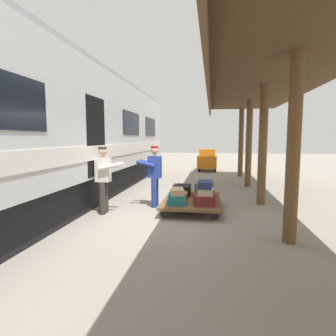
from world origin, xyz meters
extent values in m
plane|color=gray|center=(0.00, 0.00, 0.00)|extent=(60.00, 60.00, 0.00)
cylinder|color=brown|center=(-2.18, -7.51, 1.70)|extent=(0.24, 0.24, 3.40)
cylinder|color=brown|center=(-2.18, -4.51, 1.70)|extent=(0.24, 0.24, 3.40)
cylinder|color=brown|center=(-2.18, -1.50, 1.70)|extent=(0.24, 0.24, 3.40)
cylinder|color=brown|center=(-2.18, 1.50, 1.70)|extent=(0.24, 0.24, 3.40)
cube|color=#432E1A|center=(-2.18, 0.00, 3.48)|extent=(3.20, 15.83, 0.16)
cube|color=brown|center=(-0.63, 0.00, 3.25)|extent=(0.08, 15.83, 0.30)
cube|color=silver|center=(3.68, 0.00, 2.35)|extent=(3.00, 18.00, 2.90)
cube|color=black|center=(3.68, 0.00, 0.45)|extent=(2.55, 17.10, 0.90)
cube|color=#99999E|center=(3.68, 0.00, 3.90)|extent=(2.76, 17.64, 0.20)
cube|color=silver|center=(2.17, 0.00, 1.55)|extent=(0.03, 17.64, 0.36)
cube|color=black|center=(2.17, -6.30, 2.45)|extent=(0.02, 1.98, 0.84)
cube|color=black|center=(2.17, -3.15, 2.45)|extent=(0.02, 1.98, 0.84)
cube|color=black|center=(2.17, 3.15, 2.45)|extent=(0.02, 1.98, 0.84)
cube|color=black|center=(2.23, 0.00, 1.95)|extent=(0.12, 1.10, 2.00)
cube|color=brown|center=(-0.24, -0.58, 0.25)|extent=(1.50, 2.17, 0.07)
cylinder|color=black|center=(-0.83, 0.28, 0.11)|extent=(0.21, 0.05, 0.21)
cylinder|color=black|center=(0.36, 0.28, 0.11)|extent=(0.21, 0.05, 0.21)
cylinder|color=black|center=(-0.83, -1.45, 0.11)|extent=(0.21, 0.05, 0.21)
cylinder|color=black|center=(0.36, -1.45, 0.11)|extent=(0.21, 0.05, 0.21)
cube|color=black|center=(0.10, -1.18, 0.42)|extent=(0.51, 0.65, 0.27)
cube|color=brown|center=(-0.57, -0.58, 0.39)|extent=(0.55, 0.57, 0.21)
cube|color=maroon|center=(-0.57, 0.01, 0.40)|extent=(0.56, 0.51, 0.25)
cube|color=#AD231E|center=(-0.57, -1.18, 0.40)|extent=(0.43, 0.52, 0.24)
cube|color=#CC6B23|center=(0.10, -0.58, 0.36)|extent=(0.43, 0.52, 0.17)
cube|color=#1E666B|center=(0.10, 0.01, 0.41)|extent=(0.50, 0.58, 0.25)
cube|color=#4C515B|center=(-0.59, -1.21, 0.59)|extent=(0.49, 0.58, 0.14)
cube|color=brown|center=(-0.53, -0.59, 0.61)|extent=(0.45, 0.41, 0.23)
cube|color=beige|center=(-0.61, -0.01, 0.62)|extent=(0.36, 0.40, 0.18)
cube|color=tan|center=(0.09, 0.01, 0.60)|extent=(0.43, 0.58, 0.14)
cube|color=navy|center=(-0.60, 0.02, 0.80)|extent=(0.34, 0.54, 0.17)
cylinder|color=navy|center=(0.81, -0.86, 0.41)|extent=(0.16, 0.16, 0.82)
cylinder|color=navy|center=(0.81, -0.66, 0.41)|extent=(0.16, 0.16, 0.82)
cube|color=navy|center=(0.81, -0.76, 1.12)|extent=(0.36, 0.22, 0.60)
cylinder|color=tan|center=(0.81, -0.76, 1.45)|extent=(0.09, 0.09, 0.06)
sphere|color=tan|center=(0.81, -0.76, 1.59)|extent=(0.22, 0.22, 0.22)
cylinder|color=#A51919|center=(0.81, -0.76, 1.67)|extent=(0.21, 0.21, 0.06)
cylinder|color=navy|center=(1.03, -0.92, 1.22)|extent=(0.53, 0.11, 0.21)
cylinder|color=navy|center=(1.03, -0.60, 1.22)|extent=(0.53, 0.11, 0.21)
cylinder|color=#332D28|center=(1.96, 0.24, 0.41)|extent=(0.16, 0.16, 0.82)
cylinder|color=#332D28|center=(1.96, 0.04, 0.41)|extent=(0.16, 0.16, 0.82)
cube|color=silver|center=(1.96, 0.14, 1.12)|extent=(0.36, 0.22, 0.60)
cylinder|color=tan|center=(1.96, 0.14, 1.45)|extent=(0.09, 0.09, 0.06)
sphere|color=tan|center=(1.96, 0.14, 1.59)|extent=(0.22, 0.22, 0.22)
cylinder|color=#332D28|center=(1.96, 0.14, 1.67)|extent=(0.21, 0.21, 0.06)
cylinder|color=silver|center=(1.74, 0.30, 1.22)|extent=(0.53, 0.10, 0.21)
cylinder|color=silver|center=(1.74, -0.02, 1.22)|extent=(0.53, 0.10, 0.21)
cube|color=orange|center=(-0.49, -9.68, 0.55)|extent=(1.14, 1.72, 0.70)
cube|color=orange|center=(-0.49, -9.33, 1.05)|extent=(0.91, 0.72, 0.50)
cylinder|color=black|center=(-0.94, -9.08, 0.20)|extent=(0.12, 0.40, 0.40)
cylinder|color=black|center=(-0.04, -9.08, 0.20)|extent=(0.12, 0.40, 0.40)
cylinder|color=black|center=(-0.94, -10.28, 0.20)|extent=(0.12, 0.40, 0.40)
cylinder|color=black|center=(-0.04, -10.28, 0.20)|extent=(0.12, 0.40, 0.40)
camera|label=1|loc=(-0.75, 6.68, 1.91)|focal=29.38mm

